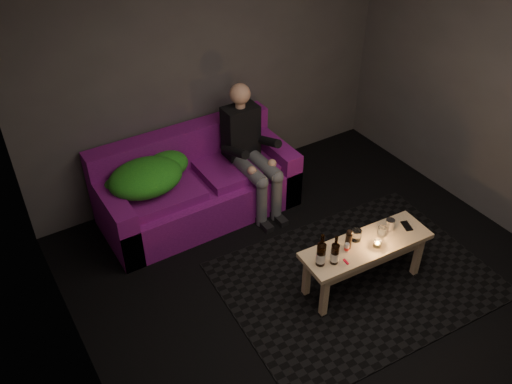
# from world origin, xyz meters

# --- Properties ---
(floor) EXTENTS (4.50, 4.50, 0.00)m
(floor) POSITION_xyz_m (0.00, 0.00, 0.00)
(floor) COLOR black
(floor) RESTS_ON ground
(room) EXTENTS (4.50, 4.50, 4.50)m
(room) POSITION_xyz_m (0.00, 0.47, 1.64)
(room) COLOR silver
(room) RESTS_ON ground
(rug) EXTENTS (2.41, 1.82, 0.01)m
(rug) POSITION_xyz_m (0.29, 0.18, 0.01)
(rug) COLOR black
(rug) RESTS_ON floor
(sofa) EXTENTS (1.94, 0.87, 0.83)m
(sofa) POSITION_xyz_m (-0.46, 1.82, 0.30)
(sofa) COLOR #6B0F71
(sofa) RESTS_ON floor
(green_blanket) EXTENTS (0.85, 0.58, 0.29)m
(green_blanket) POSITION_xyz_m (-0.94, 1.81, 0.63)
(green_blanket) COLOR #17831F
(green_blanket) RESTS_ON sofa
(person) EXTENTS (0.35, 0.80, 1.29)m
(person) POSITION_xyz_m (0.07, 1.66, 0.67)
(person) COLOR black
(person) RESTS_ON sofa
(coffee_table) EXTENTS (1.18, 0.44, 0.47)m
(coffee_table) POSITION_xyz_m (0.29, 0.13, 0.39)
(coffee_table) COLOR tan
(coffee_table) RESTS_ON rug
(beer_bottle_a) EXTENTS (0.08, 0.08, 0.30)m
(beer_bottle_a) POSITION_xyz_m (-0.19, 0.15, 0.59)
(beer_bottle_a) COLOR black
(beer_bottle_a) RESTS_ON coffee_table
(beer_bottle_b) EXTENTS (0.07, 0.07, 0.27)m
(beer_bottle_b) POSITION_xyz_m (-0.09, 0.10, 0.57)
(beer_bottle_b) COLOR black
(beer_bottle_b) RESTS_ON coffee_table
(salt_shaker) EXTENTS (0.04, 0.04, 0.08)m
(salt_shaker) POSITION_xyz_m (0.08, 0.15, 0.51)
(salt_shaker) COLOR silver
(salt_shaker) RESTS_ON coffee_table
(pepper_mill) EXTENTS (0.05, 0.05, 0.14)m
(pepper_mill) POSITION_xyz_m (0.12, 0.18, 0.55)
(pepper_mill) COLOR black
(pepper_mill) RESTS_ON coffee_table
(tumbler_back) EXTENTS (0.10, 0.10, 0.10)m
(tumbler_back) POSITION_xyz_m (0.24, 0.22, 0.52)
(tumbler_back) COLOR white
(tumbler_back) RESTS_ON coffee_table
(tealight) EXTENTS (0.07, 0.07, 0.05)m
(tealight) POSITION_xyz_m (0.34, 0.06, 0.50)
(tealight) COLOR white
(tealight) RESTS_ON coffee_table
(tumbler_front) EXTENTS (0.09, 0.09, 0.09)m
(tumbler_front) POSITION_xyz_m (0.45, 0.14, 0.52)
(tumbler_front) COLOR white
(tumbler_front) RESTS_ON coffee_table
(steel_cup) EXTENTS (0.10, 0.10, 0.11)m
(steel_cup) POSITION_xyz_m (0.57, 0.17, 0.53)
(steel_cup) COLOR silver
(steel_cup) RESTS_ON coffee_table
(smartphone) EXTENTS (0.10, 0.14, 0.01)m
(smartphone) POSITION_xyz_m (0.73, 0.12, 0.48)
(smartphone) COLOR black
(smartphone) RESTS_ON coffee_table
(red_lighter) EXTENTS (0.02, 0.07, 0.01)m
(red_lighter) POSITION_xyz_m (-0.00, 0.05, 0.48)
(red_lighter) COLOR red
(red_lighter) RESTS_ON coffee_table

